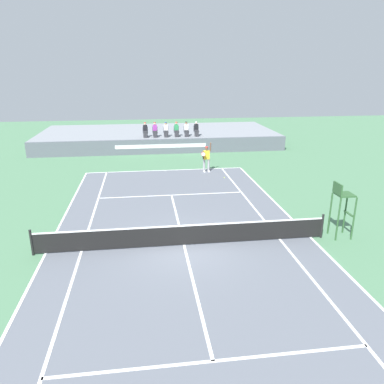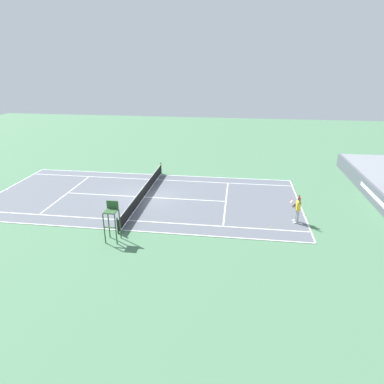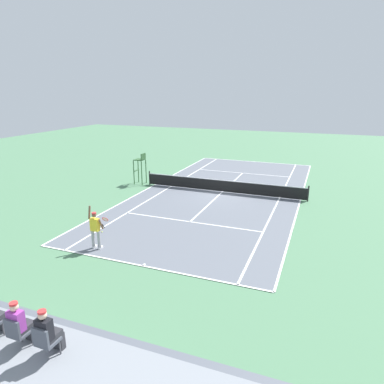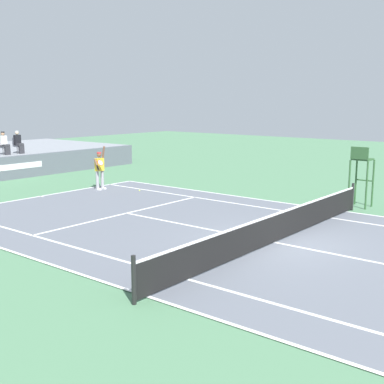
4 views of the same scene
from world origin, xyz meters
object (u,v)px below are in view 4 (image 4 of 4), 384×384
object	(u,v)px
spectator_seated_4	(4,144)
tennis_player	(100,169)
tennis_ball	(139,190)
umpire_chair	(361,169)
spectator_seated_5	(18,143)

from	to	relation	value
spectator_seated_4	tennis_player	size ratio (longest dim) A/B	0.61
tennis_ball	spectator_seated_4	bearing A→B (deg)	99.24
tennis_player	umpire_chair	distance (m)	11.82
tennis_player	tennis_ball	size ratio (longest dim) A/B	30.63
spectator_seated_5	tennis_ball	bearing A→B (deg)	-86.27
spectator_seated_4	tennis_player	distance (m)	7.36
spectator_seated_5	tennis_ball	size ratio (longest dim) A/B	18.60
tennis_player	tennis_ball	bearing A→B (deg)	-61.27
spectator_seated_5	tennis_ball	world-z (taller)	spectator_seated_5
tennis_player	tennis_ball	xyz separation A→B (m)	(0.93, -1.70, -0.96)
umpire_chair	tennis_player	bearing A→B (deg)	109.15
spectator_seated_5	umpire_chair	bearing A→B (deg)	-79.17
spectator_seated_5	tennis_player	distance (m)	7.34
spectator_seated_5	tennis_ball	distance (m)	9.19
spectator_seated_4	tennis_ball	bearing A→B (deg)	-80.76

